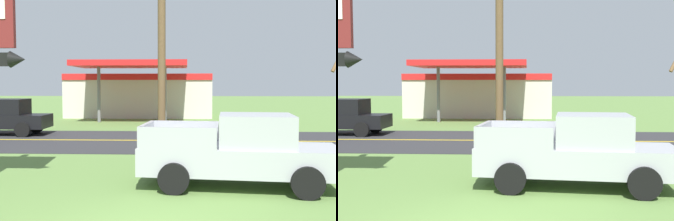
# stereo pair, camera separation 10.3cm
# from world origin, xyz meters

# --- Properties ---
(road_asphalt) EXTENTS (140.00, 8.00, 0.02)m
(road_asphalt) POSITION_xyz_m (0.00, 13.00, 0.01)
(road_asphalt) COLOR #2B2B2D
(road_asphalt) RESTS_ON ground
(road_centre_line) EXTENTS (126.00, 0.20, 0.01)m
(road_centre_line) POSITION_xyz_m (0.00, 13.00, 0.02)
(road_centre_line) COLOR gold
(road_centre_line) RESTS_ON road_asphalt
(utility_pole) EXTENTS (2.07, 0.26, 9.12)m
(utility_pole) POSITION_xyz_m (-0.16, 6.82, 4.88)
(utility_pole) COLOR brown
(utility_pole) RESTS_ON ground
(gas_station) EXTENTS (12.00, 11.50, 4.40)m
(gas_station) POSITION_xyz_m (-3.28, 28.50, 1.94)
(gas_station) COLOR beige
(gas_station) RESTS_ON ground
(pickup_silver_parked_on_lawn) EXTENTS (5.37, 2.64, 1.96)m
(pickup_silver_parked_on_lawn) POSITION_xyz_m (2.12, 4.00, 0.96)
(pickup_silver_parked_on_lawn) COLOR #A8AAAF
(pickup_silver_parked_on_lawn) RESTS_ON ground
(pickup_black_on_road) EXTENTS (5.20, 2.24, 1.96)m
(pickup_black_on_road) POSITION_xyz_m (-9.36, 15.00, 0.96)
(pickup_black_on_road) COLOR black
(pickup_black_on_road) RESTS_ON ground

